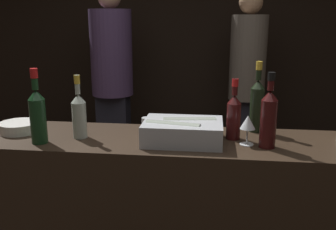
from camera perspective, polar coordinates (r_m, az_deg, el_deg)
wall_back_chalkboard at (r=4.12m, az=3.92°, el=12.18°), size 6.40×0.06×2.80m
bar_counter at (r=2.13m, az=-0.09°, el=-16.13°), size 2.07×0.50×0.97m
ice_bin_with_bottles at (r=1.87m, az=2.23°, el=-2.38°), size 0.39×0.28×0.11m
bowl_white at (r=2.19m, az=-21.73°, el=-1.68°), size 0.21×0.21×0.05m
wine_glass at (r=1.85m, az=12.05°, el=-1.26°), size 0.07×0.07×0.15m
candle_votive at (r=2.12m, az=-3.22°, el=-1.13°), size 0.06×0.06×0.06m
rose_wine_bottle at (r=1.97m, az=-13.40°, el=0.22°), size 0.07×0.07×0.33m
red_wine_bottle_black_foil at (r=1.82m, az=15.10°, el=-0.24°), size 0.08×0.08×0.36m
champagne_bottle at (r=2.07m, az=13.41°, el=1.75°), size 0.07×0.07×0.38m
red_wine_bottle_burgundy at (r=1.93m, az=-19.26°, el=0.24°), size 0.08×0.08×0.37m
red_wine_bottle_tall at (r=1.92m, az=9.99°, el=0.05°), size 0.07×0.07×0.31m
person_in_hoodie at (r=3.54m, az=11.92°, el=5.34°), size 0.33×0.33×1.81m
person_blond_tee at (r=3.56m, az=-8.49°, el=5.82°), size 0.39×0.39×1.86m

